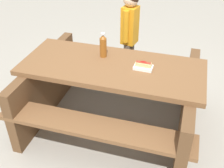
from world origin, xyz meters
TOP-DOWN VIEW (x-y plane):
  - ground_plane at (0.00, 0.00)m, footprint 30.00×30.00m
  - picnic_table at (0.00, 0.00)m, footprint 2.03×1.72m
  - soda_bottle at (-0.16, 0.12)m, footprint 0.07×0.07m
  - hotdog_tray at (0.30, 0.08)m, footprint 0.20×0.14m
  - child_in_coat at (-0.22, 0.90)m, footprint 0.20×0.31m

SIDE VIEW (x-z plane):
  - ground_plane at x=0.00m, z-range 0.00..0.00m
  - picnic_table at x=0.00m, z-range 0.07..0.82m
  - hotdog_tray at x=0.30m, z-range 0.74..0.82m
  - child_in_coat at x=-0.22m, z-range 0.17..1.41m
  - soda_bottle at x=-0.16m, z-range 0.74..1.00m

